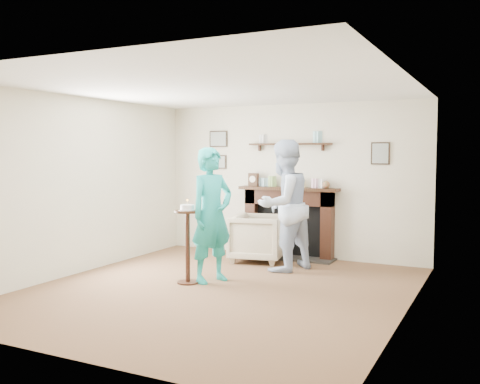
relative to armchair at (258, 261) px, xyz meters
name	(u,v)px	position (x,y,z in m)	size (l,w,h in m)	color
ground	(218,290)	(0.30, -1.86, 0.00)	(5.00, 5.00, 0.00)	brown
room_shell	(243,159)	(0.30, -1.17, 1.62)	(4.54, 5.02, 2.52)	beige
armchair	(258,261)	(0.00, 0.00, 0.00)	(0.79, 0.82, 0.74)	tan
man	(283,270)	(0.60, -0.44, 0.00)	(0.92, 0.72, 1.90)	#CBE3FD
woman	(212,281)	(0.00, -1.49, 0.00)	(0.65, 0.43, 1.78)	#1FB19E
pedestal_table	(188,232)	(-0.24, -1.71, 0.68)	(0.34, 0.34, 1.10)	black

